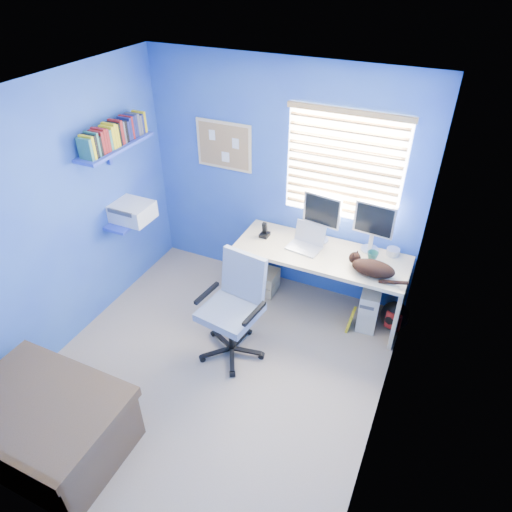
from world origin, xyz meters
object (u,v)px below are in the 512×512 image
at_px(tower_pc, 370,304).
at_px(office_chair, 234,320).
at_px(desk, 319,281).
at_px(laptop, 305,239).
at_px(cat, 373,268).

bearing_deg(tower_pc, office_chair, -143.82).
relative_size(desk, office_chair, 1.69).
height_order(laptop, cat, laptop).
bearing_deg(desk, office_chair, -120.37).
relative_size(desk, laptop, 5.32).
bearing_deg(cat, tower_pc, 108.45).
xyz_separation_m(cat, office_chair, (-1.09, -0.77, -0.43)).
xyz_separation_m(desk, cat, (0.55, -0.15, 0.44)).
xyz_separation_m(tower_pc, office_chair, (-1.10, -0.95, 0.16)).
xyz_separation_m(cat, tower_pc, (0.01, 0.19, -0.59)).
xyz_separation_m(desk, office_chair, (-0.54, -0.92, 0.02)).
height_order(desk, office_chair, office_chair).
bearing_deg(office_chair, cat, 35.08).
height_order(tower_pc, office_chair, office_chair).
distance_m(desk, tower_pc, 0.58).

